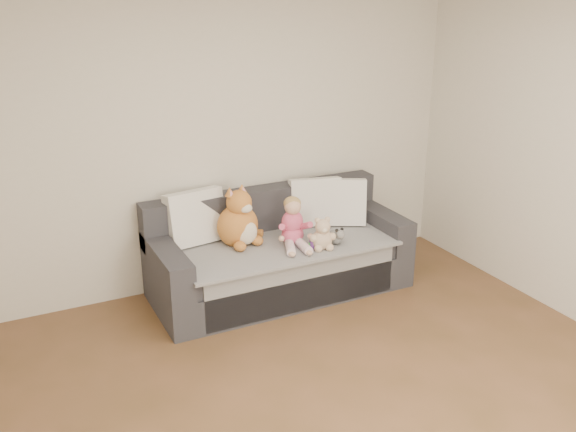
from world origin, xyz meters
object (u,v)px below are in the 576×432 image
object	(u,v)px
sofa	(278,257)
toddler	(293,225)
teddy_bear	(322,236)
plush_cat	(239,222)
sippy_cup	(312,243)

from	to	relation	value
sofa	toddler	bearing A→B (deg)	-66.50
sofa	teddy_bear	xyz separation A→B (m)	(0.24, -0.35, 0.28)
plush_cat	sippy_cup	xyz separation A→B (m)	(0.50, -0.38, -0.14)
toddler	plush_cat	world-z (taller)	plush_cat
sofa	sippy_cup	distance (m)	0.42
sofa	teddy_bear	bearing A→B (deg)	-56.20
teddy_bear	sippy_cup	world-z (taller)	teddy_bear
sofa	toddler	distance (m)	0.38
toddler	sippy_cup	distance (m)	0.23
teddy_bear	plush_cat	bearing A→B (deg)	155.98
toddler	teddy_bear	xyz separation A→B (m)	(0.17, -0.20, -0.06)
sofa	teddy_bear	world-z (taller)	sofa
teddy_bear	sippy_cup	bearing A→B (deg)	168.26
toddler	teddy_bear	bearing A→B (deg)	-35.36
sofa	sippy_cup	world-z (taller)	sofa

